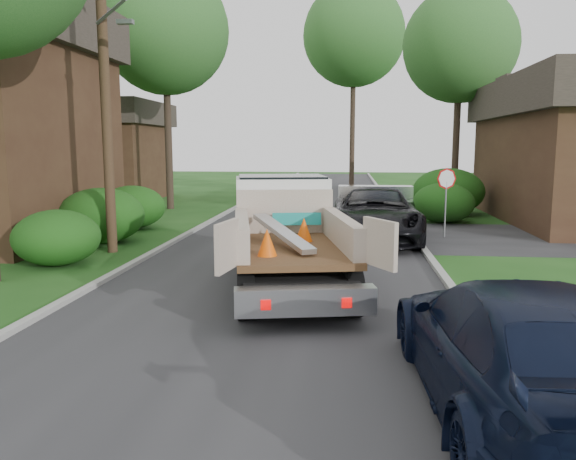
{
  "coord_description": "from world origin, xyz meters",
  "views": [
    {
      "loc": [
        1.7,
        -11.41,
        3.25
      ],
      "look_at": [
        0.26,
        2.17,
        1.2
      ],
      "focal_mm": 35.0,
      "sensor_mm": 36.0,
      "label": 1
    }
  ],
  "objects_px": {
    "flatbed_truck": "(285,225)",
    "house_left_far": "(100,149)",
    "stop_sign": "(446,188)",
    "black_pickup": "(375,214)",
    "tree_center_far": "(354,35)",
    "navy_suv": "(521,349)",
    "tree_right_far": "(460,46)",
    "utility_pole": "(105,80)",
    "tree_left_far": "(165,30)"
  },
  "relations": [
    {
      "from": "flatbed_truck",
      "to": "house_left_far",
      "type": "bearing_deg",
      "value": 113.29
    },
    {
      "from": "stop_sign",
      "to": "flatbed_truck",
      "type": "bearing_deg",
      "value": -125.49
    },
    {
      "from": "house_left_far",
      "to": "black_pickup",
      "type": "distance_m",
      "value": 21.41
    },
    {
      "from": "stop_sign",
      "to": "house_left_far",
      "type": "height_order",
      "value": "house_left_far"
    },
    {
      "from": "tree_center_far",
      "to": "navy_suv",
      "type": "height_order",
      "value": "tree_center_far"
    },
    {
      "from": "stop_sign",
      "to": "flatbed_truck",
      "type": "relative_size",
      "value": 0.36
    },
    {
      "from": "tree_center_far",
      "to": "navy_suv",
      "type": "relative_size",
      "value": 2.51
    },
    {
      "from": "tree_right_far",
      "to": "house_left_far",
      "type": "bearing_deg",
      "value": 174.56
    },
    {
      "from": "tree_right_far",
      "to": "tree_center_far",
      "type": "xyz_separation_m",
      "value": [
        -5.5,
        10.0,
        2.5
      ]
    },
    {
      "from": "utility_pole",
      "to": "tree_center_far",
      "type": "distance_m",
      "value": 26.75
    },
    {
      "from": "flatbed_truck",
      "to": "navy_suv",
      "type": "relative_size",
      "value": 1.19
    },
    {
      "from": "tree_left_far",
      "to": "tree_center_far",
      "type": "relative_size",
      "value": 0.84
    },
    {
      "from": "tree_center_far",
      "to": "flatbed_truck",
      "type": "relative_size",
      "value": 2.1
    },
    {
      "from": "stop_sign",
      "to": "utility_pole",
      "type": "xyz_separation_m",
      "value": [
        -10.68,
        -4.02,
        3.4
      ]
    },
    {
      "from": "utility_pole",
      "to": "tree_right_far",
      "type": "bearing_deg",
      "value": 49.16
    },
    {
      "from": "tree_right_far",
      "to": "tree_center_far",
      "type": "relative_size",
      "value": 0.79
    },
    {
      "from": "tree_right_far",
      "to": "navy_suv",
      "type": "distance_m",
      "value": 26.13
    },
    {
      "from": "stop_sign",
      "to": "tree_right_far",
      "type": "bearing_deg",
      "value": 78.19
    },
    {
      "from": "stop_sign",
      "to": "utility_pole",
      "type": "height_order",
      "value": "utility_pole"
    },
    {
      "from": "stop_sign",
      "to": "tree_left_far",
      "type": "distance_m",
      "value": 16.65
    },
    {
      "from": "stop_sign",
      "to": "black_pickup",
      "type": "distance_m",
      "value": 2.79
    },
    {
      "from": "tree_left_far",
      "to": "tree_right_far",
      "type": "relative_size",
      "value": 1.06
    },
    {
      "from": "house_left_far",
      "to": "navy_suv",
      "type": "xyz_separation_m",
      "value": [
        17.3,
        -26.72,
        -2.21
      ]
    },
    {
      "from": "tree_center_far",
      "to": "stop_sign",
      "type": "bearing_deg",
      "value": -81.34
    },
    {
      "from": "tree_left_far",
      "to": "black_pickup",
      "type": "xyz_separation_m",
      "value": [
        10.18,
        -8.85,
        -8.07
      ]
    },
    {
      "from": "house_left_far",
      "to": "flatbed_truck",
      "type": "distance_m",
      "value": 24.3
    },
    {
      "from": "house_left_far",
      "to": "black_pickup",
      "type": "bearing_deg",
      "value": -40.56
    },
    {
      "from": "stop_sign",
      "to": "navy_suv",
      "type": "distance_m",
      "value": 13.82
    },
    {
      "from": "house_left_far",
      "to": "tree_center_far",
      "type": "distance_m",
      "value": 19.16
    },
    {
      "from": "tree_left_far",
      "to": "navy_suv",
      "type": "xyz_separation_m",
      "value": [
        11.3,
        -21.72,
        -8.14
      ]
    },
    {
      "from": "house_left_far",
      "to": "tree_center_far",
      "type": "xyz_separation_m",
      "value": [
        15.5,
        8.0,
        7.93
      ]
    },
    {
      "from": "tree_right_far",
      "to": "utility_pole",
      "type": "bearing_deg",
      "value": -130.84
    },
    {
      "from": "stop_sign",
      "to": "tree_left_far",
      "type": "relative_size",
      "value": 0.2
    },
    {
      "from": "house_left_far",
      "to": "tree_left_far",
      "type": "height_order",
      "value": "tree_left_far"
    },
    {
      "from": "tree_left_far",
      "to": "tree_center_far",
      "type": "xyz_separation_m",
      "value": [
        9.5,
        13.0,
        2.0
      ]
    },
    {
      "from": "tree_right_far",
      "to": "black_pickup",
      "type": "distance_m",
      "value": 14.86
    },
    {
      "from": "stop_sign",
      "to": "flatbed_truck",
      "type": "distance_m",
      "value": 8.6
    },
    {
      "from": "stop_sign",
      "to": "tree_left_far",
      "type": "height_order",
      "value": "tree_left_far"
    },
    {
      "from": "utility_pole",
      "to": "black_pickup",
      "type": "xyz_separation_m",
      "value": [
        8.16,
        3.17,
        -4.26
      ]
    },
    {
      "from": "stop_sign",
      "to": "house_left_far",
      "type": "bearing_deg",
      "value": 145.19
    },
    {
      "from": "utility_pole",
      "to": "tree_left_far",
      "type": "distance_m",
      "value": 12.77
    },
    {
      "from": "stop_sign",
      "to": "flatbed_truck",
      "type": "height_order",
      "value": "flatbed_truck"
    },
    {
      "from": "tree_right_far",
      "to": "tree_left_far",
      "type": "bearing_deg",
      "value": -168.69
    },
    {
      "from": "stop_sign",
      "to": "tree_center_far",
      "type": "distance_m",
      "value": 23.15
    },
    {
      "from": "tree_right_far",
      "to": "flatbed_truck",
      "type": "bearing_deg",
      "value": -112.04
    },
    {
      "from": "tree_right_far",
      "to": "black_pickup",
      "type": "bearing_deg",
      "value": -112.13
    },
    {
      "from": "stop_sign",
      "to": "tree_left_far",
      "type": "bearing_deg",
      "value": 147.79
    },
    {
      "from": "tree_right_far",
      "to": "black_pickup",
      "type": "height_order",
      "value": "tree_right_far"
    },
    {
      "from": "utility_pole",
      "to": "black_pickup",
      "type": "height_order",
      "value": "utility_pole"
    },
    {
      "from": "tree_center_far",
      "to": "flatbed_truck",
      "type": "bearing_deg",
      "value": -93.65
    }
  ]
}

